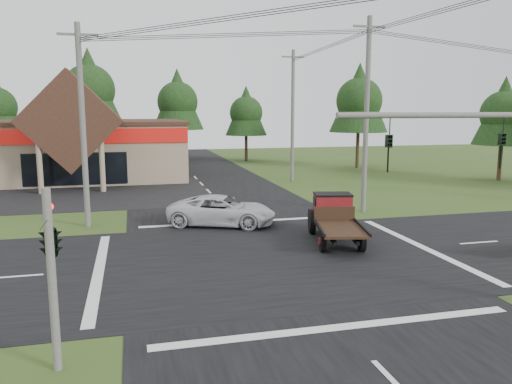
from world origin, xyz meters
name	(u,v)px	position (x,y,z in m)	size (l,w,h in m)	color
ground	(273,258)	(0.00, 0.00, 0.00)	(120.00, 120.00, 0.00)	#314C1B
road_ns	(273,258)	(0.00, 0.00, 0.01)	(12.00, 120.00, 0.02)	black
road_ew	(273,258)	(0.00, 0.00, 0.01)	(120.00, 12.00, 0.02)	black
parking_apron	(13,197)	(-14.00, 19.00, 0.01)	(28.00, 14.00, 0.02)	black
cvs_building	(16,148)	(-15.70, 29.57, 2.78)	(30.40, 18.20, 9.19)	gray
traffic_signal_corner	(50,224)	(-7.50, -7.32, 3.52)	(0.53, 2.48, 4.40)	#595651
utility_pole_nw	(83,125)	(-8.00, 8.00, 5.39)	(2.00, 0.30, 10.50)	#595651
utility_pole_ne	(366,114)	(8.00, 8.00, 5.89)	(2.00, 0.30, 11.50)	#595651
utility_pole_n	(293,115)	(8.00, 22.00, 5.74)	(2.00, 0.30, 11.20)	#595651
tree_row_c	(89,87)	(-10.00, 41.00, 8.72)	(7.28, 7.28, 13.13)	#332316
tree_row_d	(178,100)	(0.00, 42.00, 7.38)	(6.16, 6.16, 11.11)	#332316
tree_row_e	(246,111)	(8.00, 40.00, 6.03)	(5.04, 5.04, 9.09)	#332316
tree_side_ne	(359,98)	(18.00, 30.00, 7.38)	(6.16, 6.16, 11.11)	#332316
tree_side_e_near	(504,111)	(26.00, 18.00, 6.03)	(5.04, 5.04, 9.09)	#332316
antique_flatbed_truck	(336,220)	(3.53, 1.70, 1.10)	(2.01, 5.27, 2.20)	maroon
white_pickup	(222,210)	(-0.99, 6.60, 0.80)	(2.65, 5.76, 1.60)	silver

